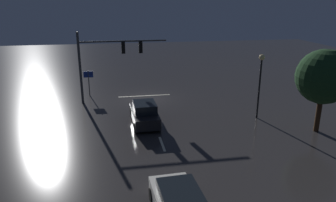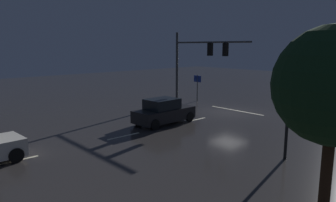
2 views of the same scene
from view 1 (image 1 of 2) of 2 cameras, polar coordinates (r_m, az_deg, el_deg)
ground_plane at (r=30.19m, az=-4.04°, el=0.41°), size 80.00×80.00×0.00m
traffic_signal_assembly at (r=28.82m, az=-10.54°, el=8.08°), size 7.74×0.47×6.33m
lane_dash_far at (r=26.42m, az=-3.10°, el=-2.13°), size 0.16×2.20×0.01m
lane_dash_mid at (r=20.93m, az=-1.05°, el=-7.65°), size 0.16×2.20×0.01m
lane_dash_near at (r=15.81m, az=2.53°, el=-16.89°), size 0.16×2.20×0.01m
stop_bar at (r=31.09m, az=-4.23°, el=0.94°), size 5.00×0.16×0.01m
car_approaching at (r=23.97m, az=-4.21°, el=-2.25°), size 1.99×4.41×1.70m
street_lamp_left_kerb at (r=25.28m, az=16.15°, el=4.60°), size 0.44×0.44×5.04m
route_sign at (r=31.56m, az=-13.98°, el=4.04°), size 0.90×0.11×2.46m
tree_left_near at (r=24.06m, az=26.04°, el=3.88°), size 3.74×3.74×5.84m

